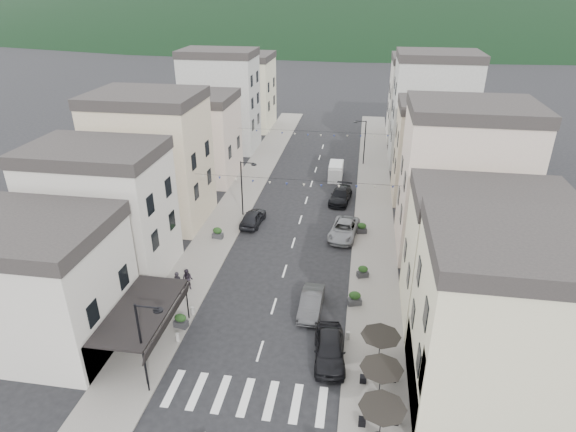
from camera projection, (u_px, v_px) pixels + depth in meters
name	position (u px, v px, depth m)	size (l,w,h in m)	color
ground	(237.00, 425.00, 26.61)	(700.00, 700.00, 0.00)	black
sidewalk_left	(244.00, 192.00, 56.09)	(4.00, 76.00, 0.12)	slate
sidewalk_right	(374.00, 200.00, 53.96)	(4.00, 76.00, 0.12)	slate
hill_backdrop	(361.00, 23.00, 293.22)	(640.00, 360.00, 70.00)	black
boutique_building	(24.00, 288.00, 31.51)	(12.00, 8.00, 8.00)	beige
bistro_building	(513.00, 333.00, 25.93)	(10.00, 8.00, 10.00)	beige
boutique_awning	(145.00, 312.00, 30.72)	(3.77, 7.50, 3.28)	black
buildings_row_left	(198.00, 126.00, 59.55)	(10.20, 54.16, 14.00)	beige
buildings_row_right	(441.00, 138.00, 54.32)	(10.20, 54.16, 14.50)	beige
cafe_terrace	(381.00, 372.00, 26.98)	(2.50, 8.10, 2.53)	black
streetlamp_left_near	(145.00, 337.00, 27.60)	(1.70, 0.56, 6.00)	black
streetlamp_left_far	(244.00, 183.00, 48.93)	(1.70, 0.56, 6.00)	black
streetlamp_right_far	(363.00, 138.00, 63.28)	(1.70, 0.56, 6.00)	black
bollards	(258.00, 351.00, 31.32)	(11.66, 10.26, 0.60)	gray
bunting_near	(295.00, 183.00, 43.70)	(19.00, 0.28, 0.62)	black
bunting_far	(314.00, 134.00, 57.92)	(19.00, 0.28, 0.62)	black
parked_car_a	(330.00, 349.00, 30.93)	(1.97, 4.90, 1.67)	black
parked_car_b	(311.00, 303.00, 35.54)	(1.55, 4.44, 1.46)	#303033
parked_car_c	(344.00, 230.00, 46.10)	(2.46, 5.34, 1.48)	gray
parked_car_d	(341.00, 195.00, 53.58)	(2.05, 5.05, 1.46)	black
parked_car_e	(253.00, 217.00, 48.44)	(1.80, 4.49, 1.53)	black
delivery_van	(336.00, 171.00, 59.91)	(1.71, 4.25, 2.03)	silver
pedestrian_a	(178.00, 283.00, 37.27)	(0.70, 0.46, 1.91)	black
pedestrian_b	(188.00, 279.00, 37.85)	(0.87, 0.68, 1.79)	black
planter_la	(181.00, 321.00, 33.80)	(1.05, 0.69, 1.09)	#2B2B2D
planter_lb	(218.00, 233.00, 45.67)	(1.06, 0.67, 1.11)	#323234
planter_ra	(355.00, 298.00, 36.15)	(1.15, 0.85, 1.15)	#323235
planter_rb	(363.00, 271.00, 39.63)	(1.05, 0.83, 1.04)	#2C2C2E
planter_rc	(362.00, 228.00, 46.61)	(1.06, 0.73, 1.08)	#28282A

